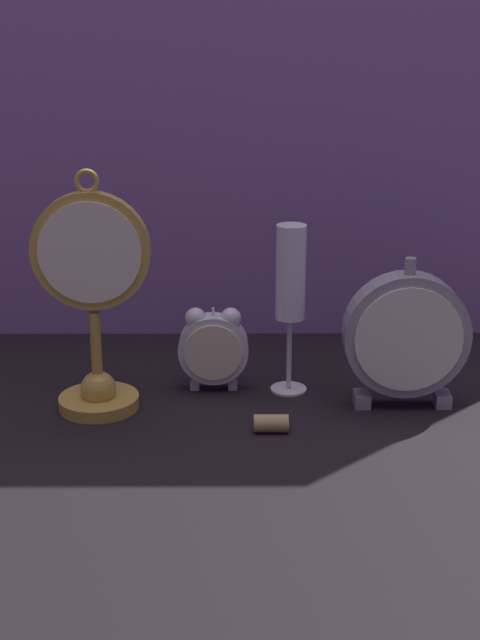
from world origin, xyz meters
TOP-DOWN VIEW (x-y plane):
  - ground_plane at (0.00, 0.00)m, footprint 4.00×4.00m
  - fabric_backdrop_drape at (0.00, 0.33)m, footprint 1.22×0.01m
  - pocket_watch_on_stand at (-0.18, 0.03)m, footprint 0.15×0.10m
  - alarm_clock_twin_bell at (-0.04, 0.09)m, footprint 0.09×0.03m
  - mantel_clock_silver at (0.21, 0.04)m, footprint 0.16×0.04m
  - champagne_flute at (0.07, 0.09)m, footprint 0.05×0.05m
  - wine_cork at (0.04, -0.04)m, footprint 0.04×0.02m

SIDE VIEW (x-z plane):
  - ground_plane at x=0.00m, z-range 0.00..0.00m
  - wine_cork at x=0.04m, z-range 0.00..0.02m
  - alarm_clock_twin_bell at x=-0.04m, z-range 0.01..0.12m
  - mantel_clock_silver at x=0.21m, z-range 0.00..0.20m
  - pocket_watch_on_stand at x=-0.18m, z-range -0.02..0.29m
  - champagne_flute at x=0.07m, z-range 0.04..0.26m
  - fabric_backdrop_drape at x=0.00m, z-range 0.00..0.73m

